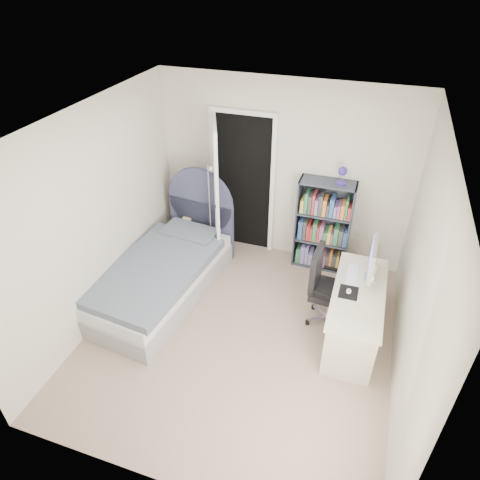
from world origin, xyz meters
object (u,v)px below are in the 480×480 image
(bed, at_px, (165,272))
(desk, at_px, (355,312))
(floor_lamp, at_px, (211,224))
(bookcase, at_px, (323,228))
(office_chair, at_px, (325,284))
(nightstand, at_px, (189,230))

(bed, relative_size, desk, 1.65)
(floor_lamp, distance_m, bookcase, 1.52)
(floor_lamp, bearing_deg, bookcase, 15.04)
(bed, relative_size, office_chair, 2.26)
(bed, bearing_deg, desk, -1.04)
(bookcase, bearing_deg, bed, -146.38)
(bookcase, bearing_deg, desk, -64.36)
(bookcase, height_order, desk, bookcase)
(desk, relative_size, office_chair, 1.37)
(nightstand, distance_m, desk, 2.65)
(desk, height_order, office_chair, desk)
(floor_lamp, height_order, office_chair, floor_lamp)
(bookcase, distance_m, desk, 1.40)
(floor_lamp, height_order, desk, floor_lamp)
(bed, distance_m, bookcase, 2.18)
(office_chair, bearing_deg, bed, -177.06)
(floor_lamp, bearing_deg, bed, -112.51)
(bed, relative_size, nightstand, 4.21)
(bed, bearing_deg, office_chair, 2.94)
(office_chair, bearing_deg, floor_lamp, 157.34)
(bed, height_order, nightstand, bed)
(nightstand, height_order, desk, desk)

